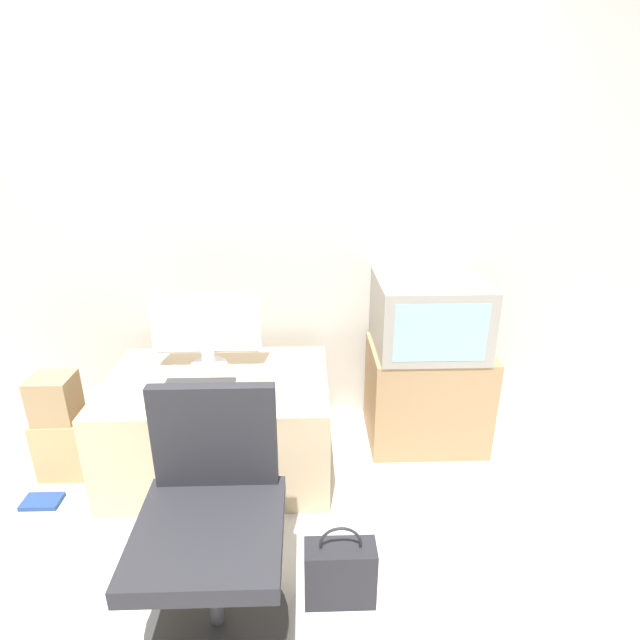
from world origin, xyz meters
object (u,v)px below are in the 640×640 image
Objects in this scene: handbag at (340,572)px; cardboard_box_lower at (65,445)px; office_chair at (213,530)px; book at (42,501)px; keyboard at (200,384)px; main_monitor at (206,329)px; crt_tv at (429,314)px; mouse at (245,381)px.

cardboard_box_lower is at bearing 149.66° from handbag.
office_chair is 4.90× the size of book.
keyboard reaches higher than cardboard_box_lower.
handbag is (0.66, -1.01, -0.63)m from main_monitor.
crt_tv reaches higher than handbag.
cardboard_box_lower is 1.83× the size of book.
office_chair reaches higher than handbag.
main_monitor is 0.64× the size of office_chair.
main_monitor reaches higher than cardboard_box_lower.
crt_tv is at bearing 14.66° from book.
keyboard reaches higher than book.
cardboard_box_lower is (-0.96, 0.88, -0.24)m from office_chair.
crt_tv is 1.61m from office_chair.
cardboard_box_lower is (-2.00, -0.28, -0.63)m from crt_tv.
crt_tv is 0.64× the size of office_chair.
keyboard is at bearing -178.20° from mouse.
crt_tv is (1.23, 0.32, 0.24)m from keyboard.
cardboard_box_lower is at bearing 177.41° from keyboard.
main_monitor is at bearing -174.75° from crt_tv.
office_chair is (-0.03, -0.86, -0.15)m from mouse.
mouse is (0.21, -0.20, -0.21)m from main_monitor.
office_chair is 2.48× the size of handbag.
crt_tv reaches higher than cardboard_box_lower.
mouse reaches higher than keyboard.
keyboard is 1.30m from crt_tv.
main_monitor is at bearing 123.05° from handbag.
handbag is (0.67, -0.81, -0.42)m from keyboard.
mouse is at bearing -1.59° from cardboard_box_lower.
handbag is at bearing -61.47° from mouse.
mouse is 1.19m from book.
cardboard_box_lower is (-0.78, -0.17, -0.60)m from main_monitor.
keyboard is 5.95× the size of mouse.
cardboard_box_lower reaches higher than book.
handbag is (0.47, 0.04, -0.27)m from office_chair.
main_monitor is 0.30m from keyboard.
cardboard_box_lower is 0.93× the size of handbag.
crt_tv is 1.60× the size of handbag.
mouse is 0.87m from office_chair.
office_chair reaches higher than keyboard.
handbag is at bearing -56.95° from main_monitor.
keyboard is 0.88m from office_chair.
main_monitor reaches higher than keyboard.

